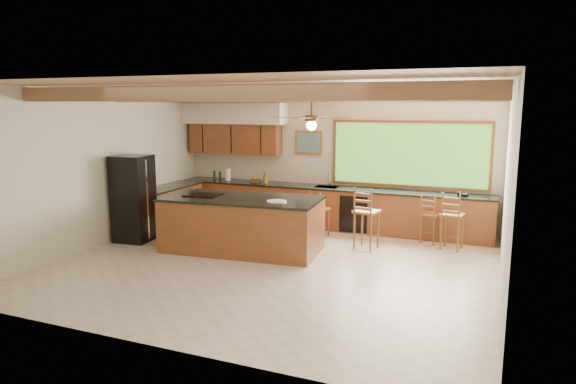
% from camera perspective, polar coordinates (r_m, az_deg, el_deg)
% --- Properties ---
extents(ground, '(7.20, 7.20, 0.00)m').
position_cam_1_polar(ground, '(8.86, -1.68, -8.08)').
color(ground, beige).
rests_on(ground, ground).
extents(room_shell, '(7.27, 6.54, 3.02)m').
position_cam_1_polar(room_shell, '(9.12, -1.04, 6.60)').
color(room_shell, beige).
rests_on(room_shell, ground).
extents(counter_run, '(7.12, 3.10, 1.22)m').
position_cam_1_polar(counter_run, '(11.30, -0.27, -1.74)').
color(counter_run, brown).
rests_on(counter_run, ground).
extents(island, '(3.02, 1.63, 1.03)m').
position_cam_1_polar(island, '(9.63, -5.12, -3.54)').
color(island, brown).
rests_on(island, ground).
extents(refrigerator, '(0.73, 0.72, 1.72)m').
position_cam_1_polar(refrigerator, '(10.66, -16.80, -0.69)').
color(refrigerator, black).
rests_on(refrigerator, ground).
extents(bar_stool_a, '(0.45, 0.45, 0.96)m').
position_cam_1_polar(bar_stool_a, '(10.57, 3.43, -1.97)').
color(bar_stool_a, brown).
rests_on(bar_stool_a, ground).
extents(bar_stool_b, '(0.50, 0.50, 1.19)m').
position_cam_1_polar(bar_stool_b, '(9.71, 8.66, -2.31)').
color(bar_stool_b, brown).
rests_on(bar_stool_b, ground).
extents(bar_stool_c, '(0.45, 0.45, 1.10)m').
position_cam_1_polar(bar_stool_c, '(10.05, 17.79, -2.56)').
color(bar_stool_c, brown).
rests_on(bar_stool_c, ground).
extents(bar_stool_d, '(0.42, 0.42, 0.95)m').
position_cam_1_polar(bar_stool_d, '(10.39, 15.54, -2.56)').
color(bar_stool_d, brown).
rests_on(bar_stool_d, ground).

